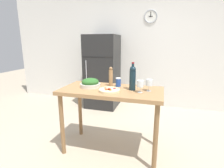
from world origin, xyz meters
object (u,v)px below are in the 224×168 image
refrigerator (102,72)px  pepper_mill (111,77)px  salt_canister (118,82)px  salad_bowl (90,83)px  wine_bottle (133,77)px  wine_glass_far (149,83)px  homemade_pizza (109,90)px  wine_glass_near (140,84)px

refrigerator → pepper_mill: (0.64, -1.48, 0.20)m
salt_canister → salad_bowl: bearing=-160.0°
pepper_mill → wine_bottle: bearing=-20.5°
wine_glass_far → refrigerator: bearing=126.4°
homemade_pizza → salt_canister: 0.28m
salt_canister → wine_glass_near: bearing=-32.7°
wine_bottle → wine_glass_near: bearing=-39.0°
salt_canister → refrigerator: bearing=116.9°
wine_bottle → salt_canister: (-0.22, 0.12, -0.10)m
refrigerator → homemade_pizza: bearing=-68.1°
salad_bowl → salt_canister: (0.36, 0.13, 0.01)m
pepper_mill → salad_bowl: pepper_mill is taller
wine_glass_far → salad_bowl: 0.79m
wine_glass_far → salad_bowl: (-0.78, -0.02, -0.05)m
wine_glass_near → salad_bowl: bearing=173.5°
refrigerator → wine_glass_far: (1.17, -1.59, 0.17)m
homemade_pizza → salt_canister: bearing=79.9°
wine_bottle → salad_bowl: (-0.58, -0.01, -0.11)m
homemade_pizza → salt_canister: size_ratio=2.18×
salad_bowl → refrigerator: bearing=103.6°
wine_glass_far → salad_bowl: wine_glass_far is taller
refrigerator → wine_glass_near: 2.01m
wine_glass_near → salad_bowl: (-0.69, 0.08, -0.05)m
wine_bottle → wine_glass_far: 0.22m
wine_glass_far → pepper_mill: 0.54m
refrigerator → wine_glass_near: size_ratio=10.98×
wine_glass_near → wine_glass_far: (0.10, 0.10, -0.00)m
salt_canister → pepper_mill: bearing=179.5°
wine_bottle → wine_glass_near: 0.15m
wine_glass_near → salt_canister: wine_glass_near is taller
pepper_mill → salt_canister: pepper_mill is taller
wine_bottle → salt_canister: wine_bottle is taller
wine_glass_near → wine_glass_far: 0.14m
salad_bowl → homemade_pizza: size_ratio=1.03×
wine_glass_far → salt_canister: (-0.42, 0.11, -0.04)m
pepper_mill → refrigerator: bearing=113.5°
refrigerator → wine_bottle: refrigerator is taller
salad_bowl → wine_bottle: bearing=1.1°
homemade_pizza → wine_bottle: bearing=29.2°
pepper_mill → salt_canister: 0.13m
pepper_mill → salad_bowl: (-0.25, -0.13, -0.08)m
wine_glass_near → pepper_mill: (-0.43, 0.21, 0.03)m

